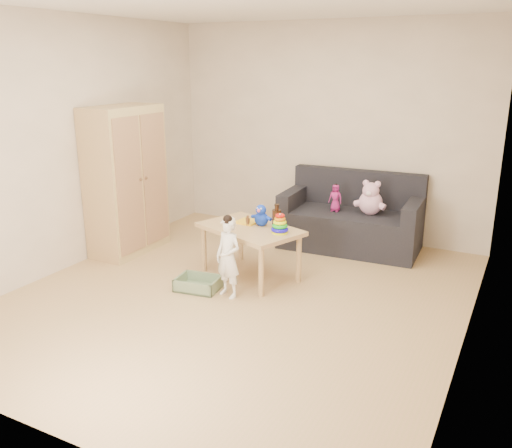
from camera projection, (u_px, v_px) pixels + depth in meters
The scene contains 13 objects.
room at pixel (238, 160), 4.74m from camera, with size 4.50×4.50×4.50m.
wardrobe at pixel (126, 181), 6.11m from camera, with size 0.46×0.92×1.66m, color tan.
sofa at pixel (350, 230), 6.37m from camera, with size 1.58×0.79×0.44m, color black.
play_table at pixel (250, 252), 5.51m from camera, with size 1.01×0.64×0.53m, color tan.
storage_bin at pixel (198, 283), 5.25m from camera, with size 0.41×0.31×0.12m, color gray, non-canonical shape.
toddler at pixel (228, 258), 5.01m from camera, with size 0.28×0.19×0.75m, color white.
pink_bear at pixel (371, 200), 6.15m from camera, with size 0.29×0.25×0.33m, color #ECADD1, non-canonical shape.
doll at pixel (335, 198), 6.28m from camera, with size 0.16×0.11×0.31m, color #A81F73.
ring_stacker at pixel (280, 225), 5.22m from camera, with size 0.17×0.17×0.19m.
brown_bottle at pixel (277, 219), 5.34m from camera, with size 0.09×0.09×0.25m.
blue_plush at pixel (261, 215), 5.45m from camera, with size 0.19×0.15×0.22m, color blue, non-canonical shape.
wooden_figure at pixel (248, 220), 5.46m from camera, with size 0.04×0.04×0.11m, color brown, non-canonical shape.
yellow_book at pixel (247, 222), 5.58m from camera, with size 0.21×0.21×0.02m, color yellow.
Camera 1 is at (2.31, -4.10, 2.14)m, focal length 38.00 mm.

